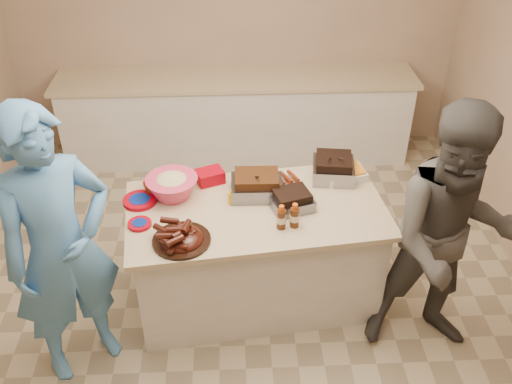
{
  "coord_description": "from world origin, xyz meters",
  "views": [
    {
      "loc": [
        -0.05,
        -3.07,
        3.23
      ],
      "look_at": [
        0.1,
        0.14,
        0.95
      ],
      "focal_mm": 40.0,
      "sensor_mm": 36.0,
      "label": 1
    }
  ],
  "objects_px": {
    "coleslaw_bowl": "(173,196)",
    "rib_platter": "(182,241)",
    "plastic_cup": "(152,194)",
    "bbq_bottle_b": "(294,226)",
    "mustard_bottle": "(231,203)",
    "guest_blue": "(88,355)",
    "guest_gray": "(425,337)",
    "roasting_pan": "(332,177)",
    "bbq_bottle_a": "(281,228)",
    "island": "(256,295)"
  },
  "relations": [
    {
      "from": "roasting_pan",
      "to": "bbq_bottle_a",
      "type": "relative_size",
      "value": 1.68
    },
    {
      "from": "bbq_bottle_b",
      "to": "plastic_cup",
      "type": "relative_size",
      "value": 1.65
    },
    {
      "from": "plastic_cup",
      "to": "guest_blue",
      "type": "bearing_deg",
      "value": -122.04
    },
    {
      "from": "mustard_bottle",
      "to": "plastic_cup",
      "type": "xyz_separation_m",
      "value": [
        -0.57,
        0.14,
        0.0
      ]
    },
    {
      "from": "roasting_pan",
      "to": "plastic_cup",
      "type": "distance_m",
      "value": 1.34
    },
    {
      "from": "bbq_bottle_b",
      "to": "mustard_bottle",
      "type": "height_order",
      "value": "bbq_bottle_b"
    },
    {
      "from": "rib_platter",
      "to": "mustard_bottle",
      "type": "distance_m",
      "value": 0.51
    },
    {
      "from": "roasting_pan",
      "to": "guest_gray",
      "type": "distance_m",
      "value": 1.34
    },
    {
      "from": "roasting_pan",
      "to": "coleslaw_bowl",
      "type": "relative_size",
      "value": 0.81
    },
    {
      "from": "rib_platter",
      "to": "roasting_pan",
      "type": "bearing_deg",
      "value": 32.48
    },
    {
      "from": "island",
      "to": "bbq_bottle_a",
      "type": "relative_size",
      "value": 10.01
    },
    {
      "from": "roasting_pan",
      "to": "plastic_cup",
      "type": "relative_size",
      "value": 2.75
    },
    {
      "from": "island",
      "to": "bbq_bottle_b",
      "type": "height_order",
      "value": "bbq_bottle_b"
    },
    {
      "from": "plastic_cup",
      "to": "bbq_bottle_b",
      "type": "bearing_deg",
      "value": -22.96
    },
    {
      "from": "island",
      "to": "guest_gray",
      "type": "relative_size",
      "value": 0.97
    },
    {
      "from": "roasting_pan",
      "to": "bbq_bottle_a",
      "type": "distance_m",
      "value": 0.73
    },
    {
      "from": "guest_gray",
      "to": "rib_platter",
      "type": "bearing_deg",
      "value": 178.47
    },
    {
      "from": "guest_blue",
      "to": "mustard_bottle",
      "type": "bearing_deg",
      "value": -6.81
    },
    {
      "from": "rib_platter",
      "to": "guest_blue",
      "type": "relative_size",
      "value": 0.2
    },
    {
      "from": "coleslaw_bowl",
      "to": "island",
      "type": "bearing_deg",
      "value": -16.36
    },
    {
      "from": "plastic_cup",
      "to": "roasting_pan",
      "type": "bearing_deg",
      "value": 6.34
    },
    {
      "from": "rib_platter",
      "to": "coleslaw_bowl",
      "type": "distance_m",
      "value": 0.52
    },
    {
      "from": "bbq_bottle_a",
      "to": "guest_gray",
      "type": "distance_m",
      "value": 1.37
    },
    {
      "from": "plastic_cup",
      "to": "mustard_bottle",
      "type": "bearing_deg",
      "value": -14.22
    },
    {
      "from": "roasting_pan",
      "to": "bbq_bottle_b",
      "type": "bearing_deg",
      "value": -114.0
    },
    {
      "from": "plastic_cup",
      "to": "guest_gray",
      "type": "relative_size",
      "value": 0.06
    },
    {
      "from": "guest_blue",
      "to": "guest_gray",
      "type": "relative_size",
      "value": 1.05
    },
    {
      "from": "mustard_bottle",
      "to": "guest_blue",
      "type": "distance_m",
      "value": 1.46
    },
    {
      "from": "coleslaw_bowl",
      "to": "guest_gray",
      "type": "distance_m",
      "value": 2.08
    },
    {
      "from": "coleslaw_bowl",
      "to": "rib_platter",
      "type": "bearing_deg",
      "value": -79.78
    },
    {
      "from": "island",
      "to": "mustard_bottle",
      "type": "distance_m",
      "value": 0.87
    },
    {
      "from": "island",
      "to": "coleslaw_bowl",
      "type": "height_order",
      "value": "coleslaw_bowl"
    },
    {
      "from": "mustard_bottle",
      "to": "rib_platter",
      "type": "bearing_deg",
      "value": -129.13
    },
    {
      "from": "island",
      "to": "roasting_pan",
      "type": "relative_size",
      "value": 5.94
    },
    {
      "from": "bbq_bottle_a",
      "to": "bbq_bottle_b",
      "type": "relative_size",
      "value": 0.99
    },
    {
      "from": "plastic_cup",
      "to": "guest_gray",
      "type": "xyz_separation_m",
      "value": [
        1.94,
        -0.68,
        -0.85
      ]
    },
    {
      "from": "island",
      "to": "mustard_bottle",
      "type": "height_order",
      "value": "mustard_bottle"
    },
    {
      "from": "guest_blue",
      "to": "bbq_bottle_a",
      "type": "bearing_deg",
      "value": -24.03
    },
    {
      "from": "bbq_bottle_a",
      "to": "plastic_cup",
      "type": "distance_m",
      "value": 1.0
    },
    {
      "from": "coleslaw_bowl",
      "to": "bbq_bottle_b",
      "type": "bearing_deg",
      "value": -24.86
    },
    {
      "from": "bbq_bottle_a",
      "to": "mustard_bottle",
      "type": "bearing_deg",
      "value": 138.7
    },
    {
      "from": "rib_platter",
      "to": "plastic_cup",
      "type": "distance_m",
      "value": 0.6
    },
    {
      "from": "island",
      "to": "bbq_bottle_a",
      "type": "bearing_deg",
      "value": -62.5
    },
    {
      "from": "bbq_bottle_b",
      "to": "plastic_cup",
      "type": "xyz_separation_m",
      "value": [
        -0.99,
        0.42,
        0.0
      ]
    },
    {
      "from": "bbq_bottle_a",
      "to": "guest_blue",
      "type": "xyz_separation_m",
      "value": [
        -1.35,
        -0.3,
        -0.85
      ]
    },
    {
      "from": "plastic_cup",
      "to": "rib_platter",
      "type": "bearing_deg",
      "value": -65.58
    },
    {
      "from": "coleslaw_bowl",
      "to": "bbq_bottle_a",
      "type": "height_order",
      "value": "coleslaw_bowl"
    },
    {
      "from": "rib_platter",
      "to": "roasting_pan",
      "type": "relative_size",
      "value": 1.26
    },
    {
      "from": "bbq_bottle_b",
      "to": "mustard_bottle",
      "type": "bearing_deg",
      "value": 146.66
    },
    {
      "from": "bbq_bottle_b",
      "to": "guest_blue",
      "type": "height_order",
      "value": "bbq_bottle_b"
    }
  ]
}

